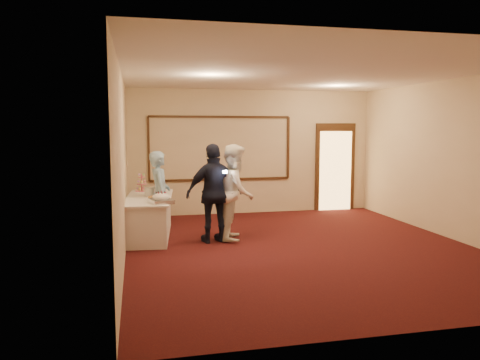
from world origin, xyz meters
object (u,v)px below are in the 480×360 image
Objects in this scene: guest at (214,193)px; plate_stack_b at (157,190)px; tart at (155,198)px; woman at (235,192)px; man at (160,194)px; pavlova_tray at (161,198)px; cupcake_stand at (142,184)px; plate_stack_a at (150,192)px; buffet_table at (149,217)px.

plate_stack_b is at bearing -57.46° from guest.
woman is at bearing -7.47° from tart.
man is (0.11, 0.28, 0.03)m from tart.
pavlova_tray is 0.30× the size of guest.
cupcake_stand is 1.96× the size of plate_stack_a.
tart is 0.30m from man.
man is at bearing -70.86° from cupcake_stand.
woman is at bearing -22.70° from plate_stack_a.
pavlova_tray reaches higher than buffet_table.
man is 1.46m from woman.
cupcake_stand is 0.22× the size of woman.
cupcake_stand is 0.24× the size of man.
guest is at bearing -124.43° from man.
cupcake_stand reaches higher than buffet_table.
plate_stack_a is 1.70m from woman.
plate_stack_a is (0.14, -0.77, -0.06)m from cupcake_stand.
man is at bearing -43.22° from guest.
buffet_table is 0.49m from man.
man reaches higher than pavlova_tray.
pavlova_tray reaches higher than tart.
man is (0.21, -0.07, 0.44)m from buffet_table.
pavlova_tray is 1.69m from cupcake_stand.
man is at bearing -43.37° from plate_stack_a.
cupcake_stand is at bearing 100.25° from tart.
plate_stack_a is 0.12× the size of man.
tart is (0.08, -0.46, -0.06)m from plate_stack_a.
guest reaches higher than cupcake_stand.
guest reaches higher than pavlova_tray.
pavlova_tray is 0.44m from tart.
plate_stack_b is at bearing -58.76° from cupcake_stand.
tart reaches higher than buffet_table.
tart is 0.17× the size of man.
plate_stack_a reaches higher than tart.
guest is (1.14, -0.81, 0.05)m from plate_stack_a.
guest is (-0.42, -0.16, 0.01)m from woman.
pavlova_tray is at bearing -78.04° from tart.
man is at bearing -86.49° from plate_stack_b.
woman is at bearing -109.92° from man.
buffet_table is 1.03m from cupcake_stand.
plate_stack_a reaches higher than plate_stack_b.
buffet_table is 12.40× the size of plate_stack_b.
guest is (0.97, 0.08, 0.05)m from pavlova_tray.
plate_stack_a is (-0.17, 0.89, 0.00)m from pavlova_tray.
plate_stack_a is at bearing 100.95° from pavlova_tray.
plate_stack_a is 0.11× the size of woman.
buffet_table is at bearing 70.40° from man.
tart is at bearing 97.24° from woman.
man is (0.33, -0.95, -0.09)m from cupcake_stand.
pavlova_tray is 0.91m from plate_stack_a.
guest is at bearing -18.33° from tart.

